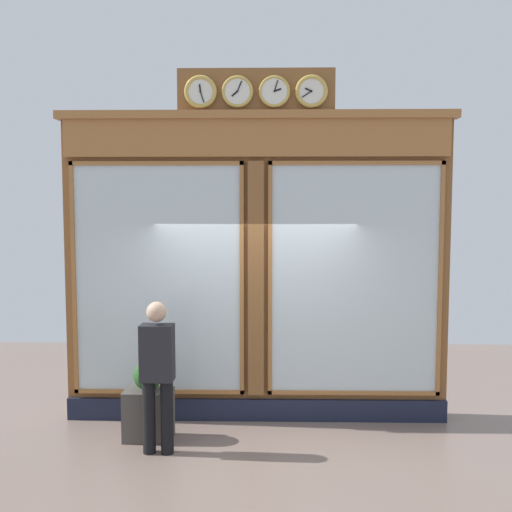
{
  "coord_description": "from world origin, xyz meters",
  "views": [
    {
      "loc": [
        -0.16,
        7.37,
        2.74
      ],
      "look_at": [
        0.0,
        0.0,
        2.1
      ],
      "focal_mm": 41.79,
      "sensor_mm": 36.0,
      "label": 1
    }
  ],
  "objects": [
    {
      "name": "shop_facade",
      "position": [
        0.0,
        -0.13,
        1.96
      ],
      "size": [
        4.9,
        0.42,
        4.39
      ],
      "color": "brown",
      "rests_on": "ground_plane"
    },
    {
      "name": "planter_box",
      "position": [
        1.24,
        0.63,
        0.29
      ],
      "size": [
        0.56,
        0.36,
        0.59
      ],
      "primitive_type": "cube",
      "color": "#4C4742",
      "rests_on": "ground_plane"
    },
    {
      "name": "planter_shrub",
      "position": [
        1.24,
        0.63,
        0.76
      ],
      "size": [
        0.34,
        0.34,
        0.34
      ],
      "primitive_type": "sphere",
      "color": "#285623",
      "rests_on": "planter_box"
    },
    {
      "name": "pedestrian",
      "position": [
        1.06,
        1.03,
        0.93
      ],
      "size": [
        0.37,
        0.23,
        1.69
      ],
      "color": "black",
      "rests_on": "ground_plane"
    }
  ]
}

